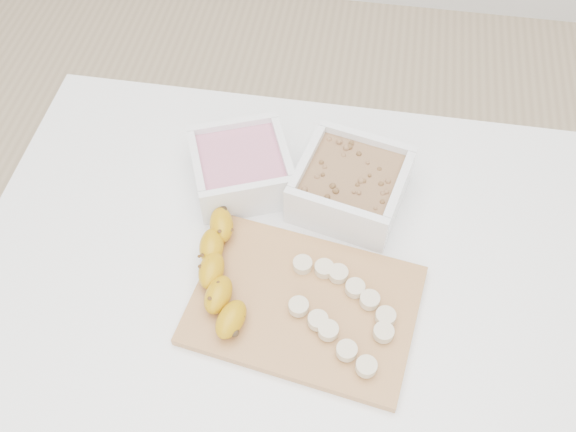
# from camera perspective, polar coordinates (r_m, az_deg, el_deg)

# --- Properties ---
(ground) EXTENTS (3.50, 3.50, 0.00)m
(ground) POSITION_cam_1_polar(r_m,az_deg,el_deg) (1.71, -0.17, -17.05)
(ground) COLOR #C6AD89
(ground) RESTS_ON ground
(table) EXTENTS (1.00, 0.70, 0.75)m
(table) POSITION_cam_1_polar(r_m,az_deg,el_deg) (1.11, -0.25, -5.97)
(table) COLOR white
(table) RESTS_ON ground
(bowl_yogurt) EXTENTS (0.21, 0.21, 0.07)m
(bowl_yogurt) POSITION_cam_1_polar(r_m,az_deg,el_deg) (1.09, -4.19, 4.39)
(bowl_yogurt) COLOR white
(bowl_yogurt) RESTS_ON table
(bowl_granola) EXTENTS (0.21, 0.21, 0.08)m
(bowl_granola) POSITION_cam_1_polar(r_m,az_deg,el_deg) (1.07, 5.61, 2.84)
(bowl_granola) COLOR white
(bowl_granola) RESTS_ON table
(cutting_board) EXTENTS (0.36, 0.28, 0.01)m
(cutting_board) POSITION_cam_1_polar(r_m,az_deg,el_deg) (0.98, 1.45, -7.89)
(cutting_board) COLOR #AE7B45
(cutting_board) RESTS_ON table
(banana) EXTENTS (0.08, 0.23, 0.04)m
(banana) POSITION_cam_1_polar(r_m,az_deg,el_deg) (0.98, -5.95, -5.09)
(banana) COLOR #B88309
(banana) RESTS_ON cutting_board
(banana_slices) EXTENTS (0.16, 0.18, 0.02)m
(banana_slices) POSITION_cam_1_polar(r_m,az_deg,el_deg) (0.96, 4.88, -8.22)
(banana_slices) COLOR beige
(banana_slices) RESTS_ON cutting_board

